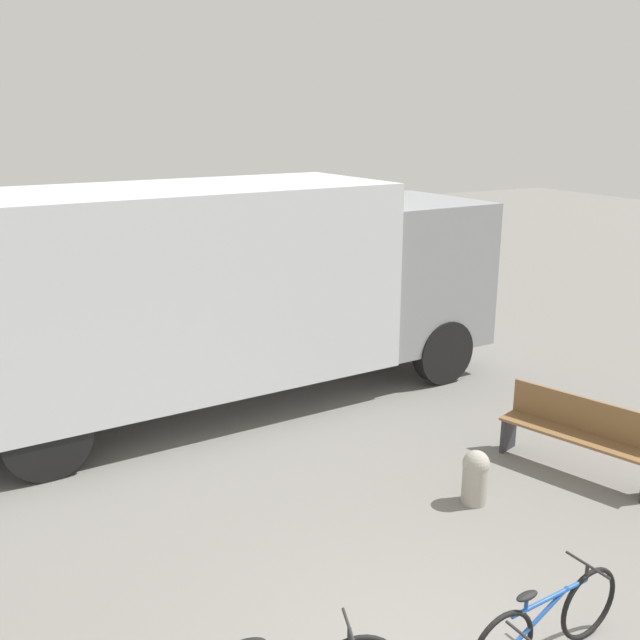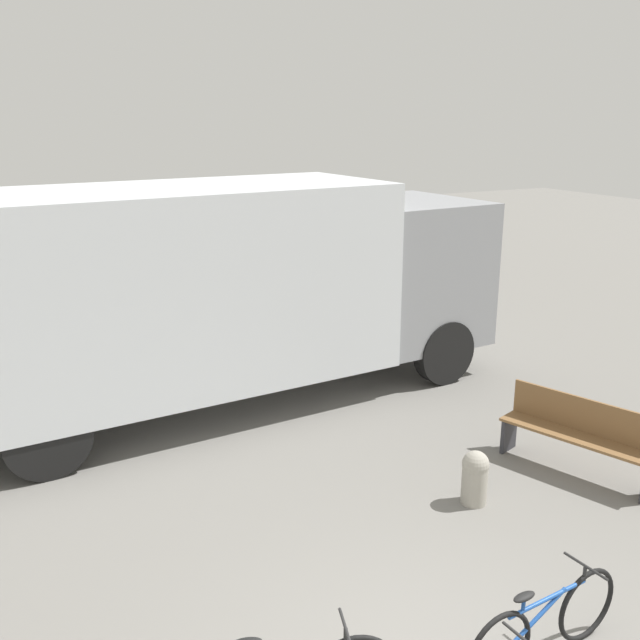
% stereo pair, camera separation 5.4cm
% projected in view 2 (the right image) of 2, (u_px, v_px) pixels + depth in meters
% --- Properties ---
extents(delivery_truck, '(9.19, 3.06, 3.40)m').
position_uv_depth(delivery_truck, '(216.00, 285.00, 10.73)').
color(delivery_truck, silver).
rests_on(delivery_truck, ground).
extents(park_bench, '(1.00, 1.97, 0.96)m').
position_uv_depth(park_bench, '(579.00, 432.00, 8.95)').
color(park_bench, brown).
rests_on(park_bench, ground).
extents(bicycle_far, '(1.71, 0.44, 0.77)m').
position_uv_depth(bicycle_far, '(545.00, 625.00, 5.83)').
color(bicycle_far, black).
rests_on(bicycle_far, ground).
extents(bollard_near_bench, '(0.32, 0.32, 0.65)m').
position_uv_depth(bollard_near_bench, '(475.00, 476.00, 8.25)').
color(bollard_near_bench, '#9E998C').
rests_on(bollard_near_bench, ground).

